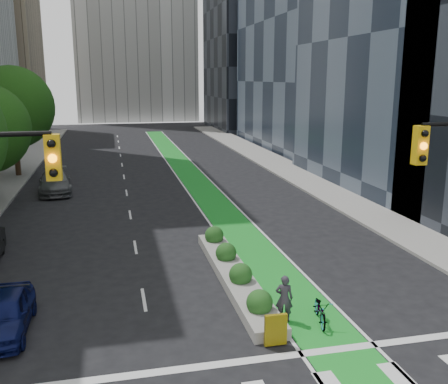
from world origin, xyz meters
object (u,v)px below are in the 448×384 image
parked_car_left_near (4,313)px  bicycle (320,310)px  median_planter (234,271)px  cyclist (284,298)px  parked_car_left_far (55,182)px

parked_car_left_near → bicycle: bearing=-8.7°
median_planter → parked_car_left_near: (-8.20, -2.50, 0.29)m
cyclist → parked_car_left_near: 9.09m
median_planter → cyclist: 3.84m
parked_car_left_near → cyclist: bearing=-7.5°
cyclist → parked_car_left_near: (-9.00, 1.23, -0.15)m
median_planter → bicycle: bearing=-64.6°
median_planter → parked_car_left_far: (-8.64, 18.21, 0.40)m
median_planter → cyclist: size_ratio=6.30×
parked_car_left_near → parked_car_left_far: (-0.44, 20.70, 0.11)m
median_planter → bicycle: (1.95, -4.11, 0.08)m
cyclist → parked_car_left_near: size_ratio=0.42×
median_planter → bicycle: 4.55m
median_planter → bicycle: size_ratio=5.94×
median_planter → bicycle: median_planter is taller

